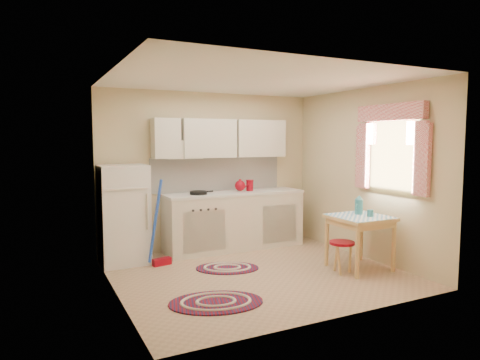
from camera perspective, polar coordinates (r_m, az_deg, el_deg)
name	(u,v)px	position (r m, az deg, el deg)	size (l,w,h in m)	color
room_shell	(259,151)	(5.78, 2.54, 3.86)	(3.64, 3.60, 2.52)	tan
fridge	(123,214)	(6.27, -15.27, -4.44)	(0.65, 0.60, 1.40)	white
broom	(161,223)	(6.05, -10.45, -5.65)	(0.28, 0.12, 1.20)	blue
base_cabinets	(234,221)	(6.91, -0.78, -5.55)	(2.25, 0.60, 0.88)	beige
countertop	(234,193)	(6.83, -0.78, -1.75)	(2.27, 0.62, 0.04)	silver
frying_pan	(198,193)	(6.54, -5.56, -1.71)	(0.26, 0.26, 0.05)	black
red_kettle	(240,186)	(6.87, 0.01, -0.76)	(0.19, 0.17, 0.19)	maroon
red_canister	(250,186)	(6.95, 1.31, -0.81)	(0.11, 0.11, 0.16)	maroon
table	(359,243)	(6.07, 15.63, -8.04)	(0.72, 0.72, 0.72)	#E3B871
stool	(342,257)	(5.86, 13.40, -9.98)	(0.33, 0.33, 0.42)	maroon
coffee_pot	(359,205)	(6.12, 15.57, -3.18)	(0.14, 0.12, 0.28)	teal
mug	(370,213)	(5.98, 16.97, -4.28)	(0.08, 0.08, 0.10)	teal
rug_center	(227,268)	(5.94, -1.71, -11.66)	(0.86, 0.57, 0.02)	maroon
rug_left	(216,302)	(4.78, -3.22, -15.98)	(1.02, 0.68, 0.02)	maroon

